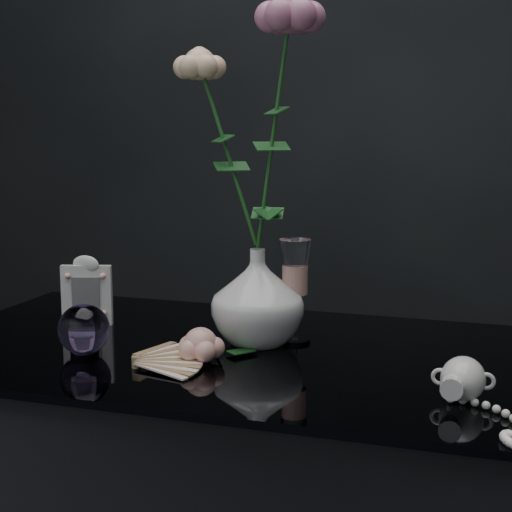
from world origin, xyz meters
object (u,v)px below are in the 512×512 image
(picture_frame, at_px, (87,290))
(paperweight, at_px, (84,329))
(wine_glass, at_px, (295,291))
(pearl_jar, at_px, (463,377))
(loose_rose, at_px, (200,345))
(vase, at_px, (258,297))

(picture_frame, height_order, paperweight, picture_frame)
(wine_glass, xyz_separation_m, picture_frame, (-0.39, -0.00, -0.02))
(pearl_jar, bearing_deg, paperweight, 177.48)
(picture_frame, relative_size, loose_rose, 0.80)
(pearl_jar, bearing_deg, loose_rose, 173.48)
(vase, distance_m, wine_glass, 0.06)
(loose_rose, height_order, pearl_jar, pearl_jar)
(vase, height_order, pearl_jar, vase)
(vase, xyz_separation_m, wine_glass, (0.05, 0.03, 0.01))
(paperweight, distance_m, loose_rose, 0.19)
(vase, distance_m, pearl_jar, 0.38)
(wine_glass, bearing_deg, vase, -149.17)
(wine_glass, height_order, loose_rose, wine_glass)
(vase, height_order, wine_glass, wine_glass)
(wine_glass, height_order, picture_frame, wine_glass)
(loose_rose, relative_size, pearl_jar, 0.74)
(wine_glass, xyz_separation_m, paperweight, (-0.30, -0.17, -0.05))
(vase, distance_m, loose_rose, 0.14)
(picture_frame, distance_m, loose_rose, 0.32)
(vase, relative_size, loose_rose, 1.00)
(wine_glass, relative_size, picture_frame, 1.36)
(picture_frame, relative_size, paperweight, 1.57)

